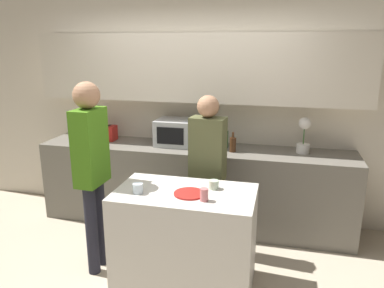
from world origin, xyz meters
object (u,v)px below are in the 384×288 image
at_px(toaster, 105,133).
at_px(person_left, 208,162).
at_px(bottle_2, 233,144).
at_px(potted_plant, 304,135).
at_px(cup_2, 214,185).
at_px(cup_0, 138,188).
at_px(cup_1, 204,195).
at_px(plate_on_island, 189,194).
at_px(microwave, 179,132).
at_px(bottle_1, 225,139).
at_px(bottle_0, 217,138).
at_px(person_center, 91,161).

height_order(toaster, person_left, person_left).
xyz_separation_m(bottle_2, person_left, (-0.18, -0.50, -0.06)).
xyz_separation_m(potted_plant, cup_2, (-0.77, -1.11, -0.22)).
bearing_deg(bottle_2, cup_0, -116.98).
bearing_deg(toaster, cup_1, -41.97).
bearing_deg(person_left, cup_2, 114.46).
bearing_deg(potted_plant, plate_on_island, -126.23).
relative_size(microwave, cup_0, 6.01).
height_order(bottle_1, plate_on_island, bottle_1).
bearing_deg(bottle_1, cup_2, -85.98).
distance_m(toaster, bottle_2, 1.60).
bearing_deg(bottle_1, toaster, -179.17).
height_order(potted_plant, bottle_0, potted_plant).
distance_m(toaster, cup_0, 1.67).
bearing_deg(toaster, microwave, -0.09).
relative_size(cup_1, person_center, 0.06).
distance_m(microwave, toaster, 0.94).
height_order(bottle_2, plate_on_island, bottle_2).
relative_size(plate_on_island, person_left, 0.16).
height_order(bottle_1, person_left, person_left).
bearing_deg(potted_plant, cup_0, -135.11).
xyz_separation_m(cup_2, person_left, (-0.15, 0.48, 0.04)).
distance_m(microwave, bottle_1, 0.54).
height_order(potted_plant, person_center, person_center).
bearing_deg(cup_2, cup_0, -157.46).
bearing_deg(person_left, toaster, -17.48).
bearing_deg(cup_2, toaster, 144.50).
xyz_separation_m(toaster, cup_0, (0.97, -1.36, -0.10)).
xyz_separation_m(bottle_2, cup_1, (-0.05, -1.24, -0.09)).
height_order(microwave, cup_1, microwave).
bearing_deg(bottle_0, cup_1, -83.74).
xyz_separation_m(cup_1, person_left, (-0.13, 0.75, 0.03)).
relative_size(microwave, person_left, 0.32).
bearing_deg(cup_0, microwave, 91.11).
relative_size(microwave, potted_plant, 1.32).
bearing_deg(bottle_2, microwave, 167.98).
bearing_deg(microwave, bottle_2, -12.02).
height_order(bottle_0, cup_1, bottle_0).
height_order(bottle_1, person_center, person_center).
bearing_deg(plate_on_island, person_left, 88.32).
distance_m(bottle_0, bottle_2, 0.27).
height_order(microwave, person_left, person_left).
distance_m(potted_plant, cup_0, 1.94).
bearing_deg(cup_2, plate_on_island, -134.80).
bearing_deg(person_left, cup_0, 65.39).
distance_m(potted_plant, bottle_2, 0.77).
distance_m(microwave, bottle_2, 0.67).
bearing_deg(person_center, toaster, -156.63).
distance_m(potted_plant, cup_1, 1.61).
bearing_deg(microwave, cup_2, -60.81).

